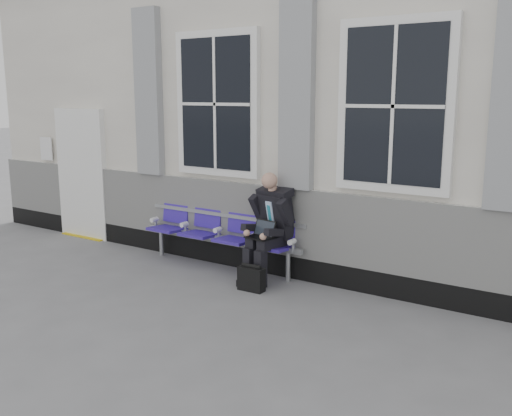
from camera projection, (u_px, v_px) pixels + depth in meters
The scene contains 5 objects.
ground at pixel (301, 331), 5.83m from camera, with size 70.00×70.00×0.00m, color slate.
station_building at pixel (419, 105), 8.24m from camera, with size 14.40×4.40×4.49m.
bench at pixel (221, 229), 7.89m from camera, with size 2.60×0.47×0.91m.
businessman at pixel (270, 223), 7.27m from camera, with size 0.60×0.81×1.42m.
briefcase at pixel (251, 278), 7.01m from camera, with size 0.34×0.15×0.34m.
Camera 1 is at (2.63, -4.81, 2.39)m, focal length 40.00 mm.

